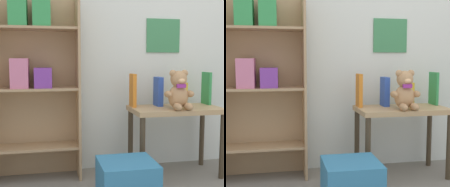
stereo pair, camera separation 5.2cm
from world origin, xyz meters
The scene contains 9 objects.
wall_back centered at (0.00, 1.44, 1.25)m, with size 4.80×0.07×2.50m.
bookshelf_side centered at (-1.00, 1.30, 0.78)m, with size 0.69×0.25×1.35m.
display_table centered at (0.06, 1.14, 0.44)m, with size 0.68×0.37×0.53m.
teddy_bear centered at (0.05, 1.06, 0.66)m, with size 0.22×0.20×0.29m.
book_standing_orange centered at (-0.25, 1.24, 0.65)m, with size 0.03×0.12×0.25m, color orange.
book_standing_blue centered at (-0.04, 1.24, 0.64)m, with size 0.04×0.12×0.23m, color #2D51B7.
book_standing_yellow centered at (0.17, 1.24, 0.62)m, with size 0.04×0.10×0.18m, color gold.
book_standing_green centered at (0.38, 1.25, 0.66)m, with size 0.02×0.13×0.26m, color #33934C.
storage_bin centered at (-0.42, 0.73, 0.13)m, with size 0.34×0.32×0.27m.
Camera 1 is at (-0.90, -1.06, 0.88)m, focal length 50.00 mm.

